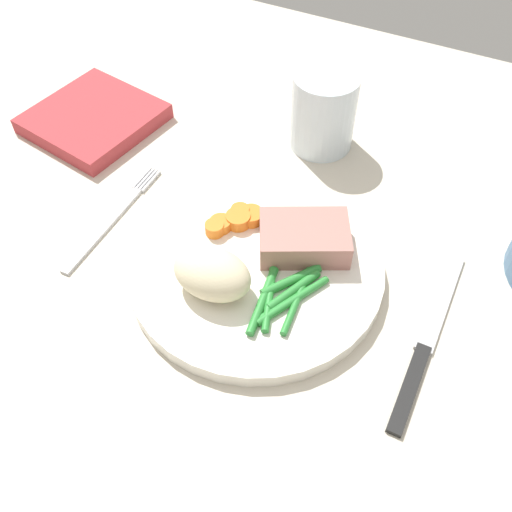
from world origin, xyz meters
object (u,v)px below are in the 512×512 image
object	(u,v)px
fork	(113,218)
dinner_plate	(256,268)
knife	(426,340)
napkin	(94,119)
water_glass	(323,116)
meat_portion	(305,237)

from	to	relation	value
fork	dinner_plate	bearing A→B (deg)	3.29
knife	napkin	bearing A→B (deg)	163.32
dinner_plate	napkin	size ratio (longest dim) A/B	1.80
dinner_plate	napkin	distance (cm)	30.57
dinner_plate	knife	distance (cm)	17.18
dinner_plate	napkin	xyz separation A→B (cm)	(-28.10, 12.05, 0.16)
napkin	water_glass	bearing A→B (deg)	19.14
knife	water_glass	bearing A→B (deg)	130.11
knife	meat_portion	bearing A→B (deg)	161.73
napkin	meat_portion	bearing A→B (deg)	-14.54
meat_portion	fork	world-z (taller)	meat_portion
meat_portion	knife	size ratio (longest dim) A/B	0.42
meat_portion	napkin	xyz separation A→B (cm)	(-31.44, 8.15, -2.06)
water_glass	napkin	distance (cm)	27.95
dinner_plate	fork	distance (cm)	16.84
meat_portion	fork	bearing A→B (deg)	-168.36
meat_portion	knife	world-z (taller)	meat_portion
napkin	dinner_plate	bearing A→B (deg)	-23.21
knife	water_glass	distance (cm)	28.90
fork	water_glass	xyz separation A→B (cm)	(14.98, 21.42, 3.72)
meat_portion	fork	size ratio (longest dim) A/B	0.52
meat_portion	dinner_plate	bearing A→B (deg)	-130.60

